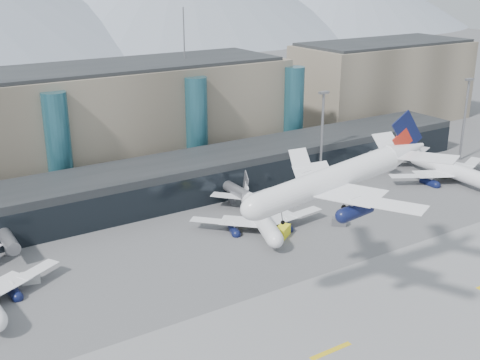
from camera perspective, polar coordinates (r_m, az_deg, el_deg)
name	(u,v)px	position (r m, az deg, el deg)	size (l,w,h in m)	color
ground	(359,279)	(120.30, 11.21, -9.16)	(900.00, 900.00, 0.00)	#515154
runway_strip	(419,314)	(111.58, 16.59, -12.07)	(400.00, 40.00, 0.04)	slate
runway_markings	(419,314)	(111.57, 16.59, -12.06)	(128.00, 1.00, 0.02)	gold
concourse	(210,174)	(160.95, -2.84, 0.62)	(170.00, 27.00, 10.00)	black
terminal_main	(77,123)	(177.20, -15.24, 5.24)	(130.00, 30.00, 31.00)	gray
terminal_east	(382,82)	(240.47, 13.34, 9.01)	(70.00, 30.00, 31.00)	gray
teal_towers	(132,135)	(166.15, -10.20, 4.19)	(116.40, 19.40, 46.00)	#235564
lightmast_mid	(322,132)	(167.15, 7.79, 4.56)	(3.00, 1.20, 25.60)	slate
lightmast_right	(465,115)	(197.60, 20.56, 5.81)	(3.00, 1.20, 25.60)	slate
hero_jet	(345,169)	(101.54, 9.95, 1.03)	(37.63, 37.95, 12.28)	white
jet_parked_mid	(257,208)	(139.99, 1.64, -2.72)	(31.38, 33.37, 10.73)	white
jet_parked_right	(439,162)	(181.13, 18.38, 1.66)	(37.77, 36.93, 12.18)	white
veh_a	(30,278)	(122.98, -19.25, -8.75)	(3.52, 1.98, 1.98)	silver
veh_b	(242,221)	(141.51, 0.22, -3.93)	(2.41, 1.48, 1.39)	yellow
veh_c	(339,222)	(142.53, 9.37, -3.92)	(3.39, 1.79, 1.89)	#48484D
veh_d	(342,176)	(173.84, 9.68, 0.36)	(2.95, 1.58, 1.69)	silver
veh_e	(445,172)	(184.70, 18.83, 0.69)	(2.68, 1.52, 1.52)	yellow
veh_g	(302,195)	(158.72, 5.93, -1.40)	(2.24, 1.31, 1.31)	silver
veh_h	(283,231)	(135.38, 4.07, -4.88)	(4.32, 2.28, 2.39)	yellow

